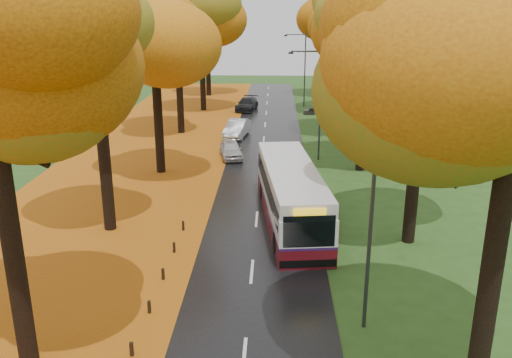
# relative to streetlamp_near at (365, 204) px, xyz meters

# --- Properties ---
(road) EXTENTS (6.50, 90.00, 0.04)m
(road) POSITION_rel_streetlamp_near_xyz_m (-3.95, 17.00, -4.69)
(road) COLOR black
(road) RESTS_ON ground
(centre_line) EXTENTS (0.12, 90.00, 0.01)m
(centre_line) POSITION_rel_streetlamp_near_xyz_m (-3.95, 17.00, -4.67)
(centre_line) COLOR silver
(centre_line) RESTS_ON road
(leaf_verge) EXTENTS (12.00, 90.00, 0.02)m
(leaf_verge) POSITION_rel_streetlamp_near_xyz_m (-12.95, 17.00, -4.70)
(leaf_verge) COLOR #8F3A0D
(leaf_verge) RESTS_ON ground
(leaf_drift) EXTENTS (0.90, 90.00, 0.01)m
(leaf_drift) POSITION_rel_streetlamp_near_xyz_m (-7.00, 17.00, -4.67)
(leaf_drift) COLOR #C27413
(leaf_drift) RESTS_ON road
(trees_left) EXTENTS (9.20, 74.00, 13.88)m
(trees_left) POSITION_rel_streetlamp_near_xyz_m (-11.13, 19.06, 4.82)
(trees_left) COLOR black
(trees_left) RESTS_ON ground
(trees_right) EXTENTS (9.30, 74.20, 13.96)m
(trees_right) POSITION_rel_streetlamp_near_xyz_m (3.24, 18.91, 4.98)
(trees_right) COLOR black
(trees_right) RESTS_ON ground
(streetlamp_near) EXTENTS (2.45, 0.18, 8.00)m
(streetlamp_near) POSITION_rel_streetlamp_near_xyz_m (0.00, 0.00, 0.00)
(streetlamp_near) COLOR #333538
(streetlamp_near) RESTS_ON ground
(streetlamp_mid) EXTENTS (2.45, 0.18, 8.00)m
(streetlamp_mid) POSITION_rel_streetlamp_near_xyz_m (0.00, 22.00, 0.00)
(streetlamp_mid) COLOR #333538
(streetlamp_mid) RESTS_ON ground
(streetlamp_far) EXTENTS (2.45, 0.18, 8.00)m
(streetlamp_far) POSITION_rel_streetlamp_near_xyz_m (0.00, 44.00, 0.00)
(streetlamp_far) COLOR #333538
(streetlamp_far) RESTS_ON ground
(bus) EXTENTS (3.82, 11.49, 2.97)m
(bus) POSITION_rel_streetlamp_near_xyz_m (-2.14, 9.80, -3.12)
(bus) COLOR #520C14
(bus) RESTS_ON road
(car_white) EXTENTS (2.20, 3.96, 1.27)m
(car_white) POSITION_rel_streetlamp_near_xyz_m (-6.30, 22.18, -4.04)
(car_white) COLOR silver
(car_white) RESTS_ON road
(car_silver) EXTENTS (2.26, 4.64, 1.46)m
(car_silver) POSITION_rel_streetlamp_near_xyz_m (-6.30, 28.95, -3.94)
(car_silver) COLOR #AEB0B6
(car_silver) RESTS_ON road
(car_dark) EXTENTS (2.61, 4.84, 1.33)m
(car_dark) POSITION_rel_streetlamp_near_xyz_m (-6.08, 41.45, -4.01)
(car_dark) COLOR black
(car_dark) RESTS_ON road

